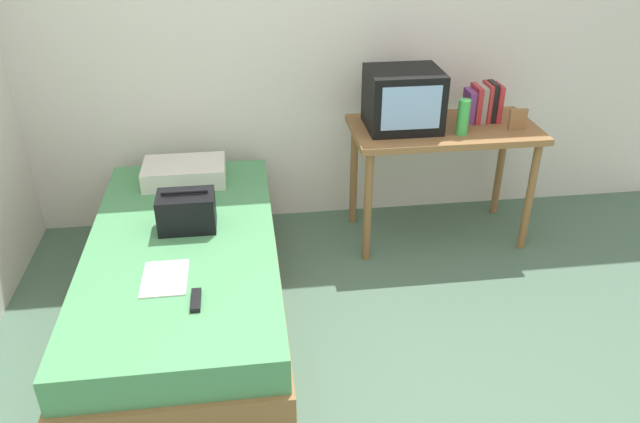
# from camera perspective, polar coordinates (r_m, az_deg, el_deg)

# --- Properties ---
(ground_plane) EXTENTS (8.00, 8.00, 0.00)m
(ground_plane) POSITION_cam_1_polar(r_m,az_deg,el_deg) (2.97, 5.94, -18.36)
(ground_plane) COLOR #4C6B56
(wall_back) EXTENTS (5.20, 0.10, 2.60)m
(wall_back) POSITION_cam_1_polar(r_m,az_deg,el_deg) (4.07, 0.44, 16.61)
(wall_back) COLOR silver
(wall_back) RESTS_ON ground
(bed) EXTENTS (1.00, 2.00, 0.49)m
(bed) POSITION_cam_1_polar(r_m,az_deg,el_deg) (3.42, -12.26, -6.18)
(bed) COLOR olive
(bed) RESTS_ON ground
(desk) EXTENTS (1.16, 0.60, 0.78)m
(desk) POSITION_cam_1_polar(r_m,az_deg,el_deg) (3.99, 11.30, 6.37)
(desk) COLOR olive
(desk) RESTS_ON ground
(tv) EXTENTS (0.44, 0.39, 0.36)m
(tv) POSITION_cam_1_polar(r_m,az_deg,el_deg) (3.83, 7.69, 10.25)
(tv) COLOR black
(tv) RESTS_ON desk
(water_bottle) EXTENTS (0.07, 0.07, 0.22)m
(water_bottle) POSITION_cam_1_polar(r_m,az_deg,el_deg) (3.81, 13.09, 8.50)
(water_bottle) COLOR green
(water_bottle) RESTS_ON desk
(book_row) EXTENTS (0.21, 0.16, 0.25)m
(book_row) POSITION_cam_1_polar(r_m,az_deg,el_deg) (4.06, 14.82, 9.66)
(book_row) COLOR #7A3D89
(book_row) RESTS_ON desk
(picture_frame) EXTENTS (0.11, 0.02, 0.13)m
(picture_frame) POSITION_cam_1_polar(r_m,az_deg,el_deg) (3.99, 17.81, 8.12)
(picture_frame) COLOR olive
(picture_frame) RESTS_ON desk
(pillow) EXTENTS (0.50, 0.32, 0.12)m
(pillow) POSITION_cam_1_polar(r_m,az_deg,el_deg) (3.88, -12.41, 3.56)
(pillow) COLOR silver
(pillow) RESTS_ON bed
(handbag) EXTENTS (0.30, 0.20, 0.22)m
(handbag) POSITION_cam_1_polar(r_m,az_deg,el_deg) (3.34, -12.23, 0.03)
(handbag) COLOR black
(handbag) RESTS_ON bed
(magazine) EXTENTS (0.21, 0.29, 0.01)m
(magazine) POSITION_cam_1_polar(r_m,az_deg,el_deg) (3.00, -14.14, -6.00)
(magazine) COLOR white
(magazine) RESTS_ON bed
(remote_dark) EXTENTS (0.04, 0.16, 0.02)m
(remote_dark) POSITION_cam_1_polar(r_m,az_deg,el_deg) (2.82, -11.40, -8.03)
(remote_dark) COLOR black
(remote_dark) RESTS_ON bed
(remote_silver) EXTENTS (0.04, 0.14, 0.02)m
(remote_silver) POSITION_cam_1_polar(r_m,az_deg,el_deg) (3.51, -14.38, -0.48)
(remote_silver) COLOR #B7B7BC
(remote_silver) RESTS_ON bed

